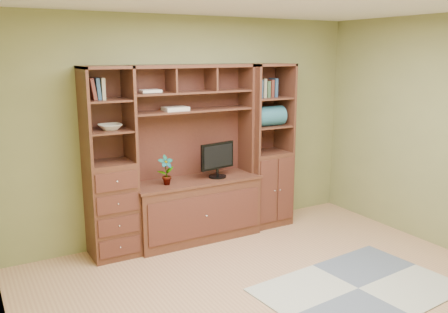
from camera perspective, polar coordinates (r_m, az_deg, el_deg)
room at (r=4.02m, az=8.57°, el=-0.40°), size 4.60×4.10×2.64m
center_hutch at (r=5.48m, az=-3.39°, el=0.20°), size 1.54×0.53×2.05m
left_tower at (r=5.16m, az=-13.59°, el=-0.88°), size 0.50×0.45×2.05m
right_tower at (r=6.02m, az=5.21°, el=1.29°), size 0.55×0.45×2.05m
rug at (r=4.80m, az=15.85°, el=-15.05°), size 1.90×1.35×0.01m
monitor at (r=5.57m, az=-0.81°, el=0.35°), size 0.50×0.29×0.58m
orchid at (r=5.32m, az=-6.98°, el=-1.65°), size 0.18×0.12×0.34m
magazines at (r=5.38m, az=-5.87°, el=5.74°), size 0.27×0.20×0.04m
bowl at (r=5.10m, az=-13.54°, el=3.48°), size 0.24×0.24×0.06m
blanket_teal at (r=5.90m, az=5.27°, el=4.86°), size 0.42×0.24×0.24m
blanket_red at (r=6.10m, az=5.82°, el=5.01°), size 0.41×0.23×0.23m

